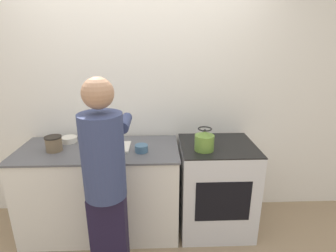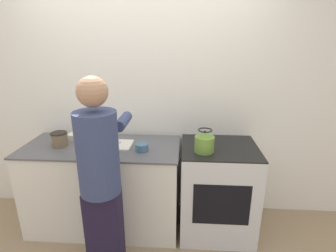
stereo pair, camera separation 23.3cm
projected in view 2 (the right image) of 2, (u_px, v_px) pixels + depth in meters
ground_plane at (137, 246)px, 2.49m from camera, size 12.00×12.00×0.00m
wall_back at (144, 97)px, 2.76m from camera, size 8.00×0.05×2.60m
counter at (105, 186)px, 2.68m from camera, size 1.52×0.67×0.89m
oven at (217, 189)px, 2.60m from camera, size 0.71×0.64×0.92m
person at (100, 174)px, 1.99m from camera, size 0.35×0.59×1.64m
cutting_board at (114, 145)px, 2.54m from camera, size 0.35×0.26×0.02m
knife at (109, 142)px, 2.57m from camera, size 0.22×0.04×0.01m
kettle at (204, 142)px, 2.32m from camera, size 0.18×0.18×0.21m
bowl_prep at (76, 136)px, 2.72m from camera, size 0.15×0.15×0.06m
bowl_mixing at (142, 147)px, 2.42m from camera, size 0.12×0.12×0.07m
canister_jar at (59, 139)px, 2.52m from camera, size 0.15×0.15×0.14m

